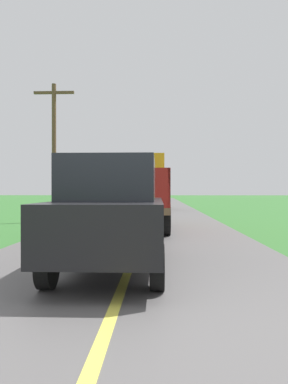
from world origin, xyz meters
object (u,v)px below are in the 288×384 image
(utility_pole_roadside, at_px, (54,147))
(following_car, at_px, (113,213))
(banana_truck_far, at_px, (151,190))
(banana_truck_near, at_px, (137,190))

(utility_pole_roadside, distance_m, following_car, 11.42)
(banana_truck_far, height_order, utility_pole_roadside, utility_pole_roadside)
(banana_truck_far, bearing_deg, banana_truck_near, -91.09)
(banana_truck_near, distance_m, following_car, 7.47)
(utility_pole_roadside, relative_size, following_car, 1.55)
(banana_truck_far, distance_m, following_car, 21.57)
(banana_truck_near, bearing_deg, following_car, -89.80)
(utility_pole_roadside, xyz_separation_m, following_car, (4.02, -10.42, -2.38))
(banana_truck_far, relative_size, following_car, 1.42)
(following_car, bearing_deg, utility_pole_roadside, 111.12)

